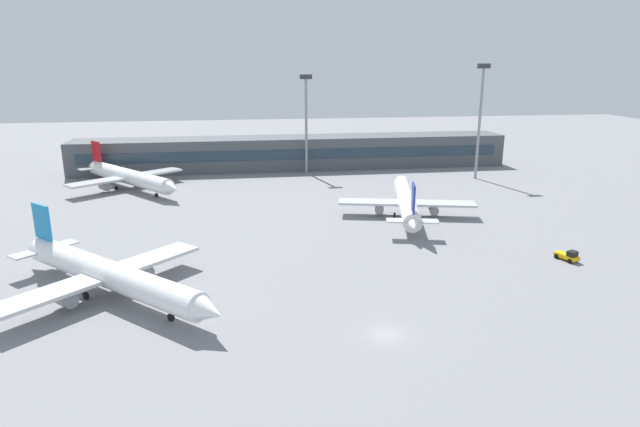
# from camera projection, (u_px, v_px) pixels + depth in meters

# --- Properties ---
(ground_plane) EXTENTS (400.00, 400.00, 0.00)m
(ground_plane) POSITION_uv_depth(u_px,v_px,m) (328.00, 229.00, 98.17)
(ground_plane) COLOR gray
(terminal_building) EXTENTS (121.66, 12.13, 9.00)m
(terminal_building) POSITION_uv_depth(u_px,v_px,m) (294.00, 153.00, 153.74)
(terminal_building) COLOR #4C5156
(terminal_building) RESTS_ON ground_plane
(airplane_near) EXTENTS (31.25, 30.62, 10.00)m
(airplane_near) POSITION_uv_depth(u_px,v_px,m) (110.00, 275.00, 68.90)
(airplane_near) COLOR white
(airplane_near) RESTS_ON ground_plane
(airplane_mid) EXTENTS (26.95, 38.04, 9.52)m
(airplane_mid) POSITION_uv_depth(u_px,v_px,m) (406.00, 200.00, 106.90)
(airplane_mid) COLOR white
(airplane_mid) RESTS_ON ground_plane
(airplane_far) EXTENTS (28.71, 33.50, 10.08)m
(airplane_far) POSITION_uv_depth(u_px,v_px,m) (129.00, 177.00, 128.09)
(airplane_far) COLOR white
(airplane_far) RESTS_ON ground_plane
(baggage_tug_yellow) EXTENTS (2.75, 3.89, 1.75)m
(baggage_tug_yellow) POSITION_uv_depth(u_px,v_px,m) (568.00, 256.00, 82.26)
(baggage_tug_yellow) COLOR #F2B20C
(baggage_tug_yellow) RESTS_ON ground_plane
(floodlight_tower_west) EXTENTS (3.20, 0.80, 26.34)m
(floodlight_tower_west) POSITION_uv_depth(u_px,v_px,m) (306.00, 117.00, 143.50)
(floodlight_tower_west) COLOR gray
(floodlight_tower_west) RESTS_ON ground_plane
(floodlight_tower_east) EXTENTS (3.20, 0.80, 29.11)m
(floodlight_tower_east) POSITION_uv_depth(u_px,v_px,m) (480.00, 114.00, 136.81)
(floodlight_tower_east) COLOR gray
(floodlight_tower_east) RESTS_ON ground_plane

